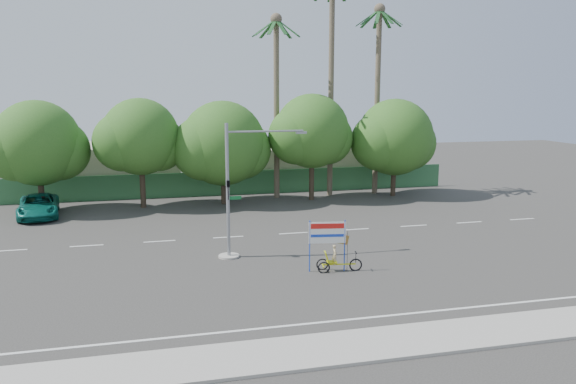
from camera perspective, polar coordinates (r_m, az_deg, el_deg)
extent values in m
plane|color=#33302D|center=(26.48, 0.59, -8.71)|extent=(120.00, 120.00, 0.00)
cube|color=gray|center=(19.82, 6.11, -15.41)|extent=(50.00, 2.40, 0.12)
cube|color=#336B3D|center=(46.80, -5.87, 0.91)|extent=(38.00, 0.08, 2.00)
cube|color=beige|center=(50.85, -17.83, 2.36)|extent=(12.00, 8.00, 4.00)
cube|color=beige|center=(52.66, 2.11, 2.89)|extent=(14.00, 8.00, 3.60)
cylinder|color=#473828|center=(43.54, -23.80, 0.37)|extent=(0.40, 0.40, 3.52)
sphere|color=#214F17|center=(43.14, -24.11, 4.56)|extent=(6.00, 6.00, 6.00)
sphere|color=#214F17|center=(43.27, -22.23, 3.96)|extent=(4.32, 4.32, 4.32)
sphere|color=#214F17|center=(43.20, -25.90, 4.00)|extent=(4.56, 4.56, 4.56)
cylinder|color=#473828|center=(42.81, -14.56, 0.92)|extent=(0.40, 0.40, 3.74)
sphere|color=#214F17|center=(42.41, -14.77, 5.46)|extent=(5.60, 5.60, 5.60)
sphere|color=#214F17|center=(42.75, -13.04, 4.77)|extent=(4.03, 4.03, 4.03)
sphere|color=#214F17|center=(42.23, -16.47, 4.89)|extent=(4.26, 4.26, 4.26)
cylinder|color=#473828|center=(43.15, -6.56, 0.96)|extent=(0.40, 0.40, 3.30)
sphere|color=#214F17|center=(42.76, -6.65, 4.93)|extent=(6.40, 6.40, 6.40)
sphere|color=#214F17|center=(43.31, -4.79, 4.34)|extent=(4.61, 4.61, 4.61)
sphere|color=#214F17|center=(42.39, -8.53, 4.43)|extent=(4.86, 4.86, 4.86)
cylinder|color=#473828|center=(44.48, 2.41, 1.68)|extent=(0.40, 0.40, 3.87)
sphere|color=#214F17|center=(44.09, 2.45, 6.21)|extent=(5.80, 5.80, 5.80)
sphere|color=#214F17|center=(44.80, 3.95, 5.47)|extent=(4.18, 4.18, 4.18)
sphere|color=#214F17|center=(43.53, 0.88, 5.70)|extent=(4.41, 4.41, 4.41)
cylinder|color=#473828|center=(46.91, 10.66, 1.69)|extent=(0.40, 0.40, 3.43)
sphere|color=#214F17|center=(46.55, 10.79, 5.49)|extent=(6.20, 6.20, 6.20)
sphere|color=#214F17|center=(47.46, 12.16, 4.87)|extent=(4.46, 4.46, 4.46)
sphere|color=#214F17|center=(45.79, 9.31, 5.07)|extent=(4.71, 4.71, 4.71)
cylinder|color=#70604C|center=(45.99, 4.39, 10.16)|extent=(0.44, 0.44, 17.00)
cylinder|color=#70604C|center=(47.39, 9.03, 8.85)|extent=(0.44, 0.44, 15.00)
sphere|color=#70604C|center=(47.79, 9.30, 17.88)|extent=(0.90, 0.90, 0.90)
cube|color=#1C4C21|center=(48.08, 10.36, 17.01)|extent=(1.91, 0.28, 1.36)
cube|color=#1C4C21|center=(48.54, 9.81, 16.96)|extent=(1.65, 1.44, 1.36)
cube|color=#1C4C21|center=(48.62, 9.02, 16.97)|extent=(0.61, 1.93, 1.36)
cube|color=#1C4C21|center=(48.29, 8.35, 17.04)|extent=(1.20, 1.80, 1.36)
cube|color=#1C4C21|center=(47.68, 8.09, 17.13)|extent=(1.89, 0.92, 1.36)
cube|color=#1C4C21|center=(47.08, 8.40, 17.21)|extent=(1.89, 0.92, 1.36)
cube|color=#1C4C21|center=(46.78, 9.12, 17.23)|extent=(1.20, 1.80, 1.36)
cube|color=#1C4C21|center=(46.93, 9.93, 17.19)|extent=(0.61, 1.93, 1.36)
cube|color=#1C4C21|center=(47.44, 10.41, 17.10)|extent=(1.65, 1.44, 1.36)
cylinder|color=#70604C|center=(44.84, -1.18, 8.26)|extent=(0.44, 0.44, 14.00)
sphere|color=#70604C|center=(45.13, -1.21, 17.18)|extent=(0.90, 0.90, 0.90)
cube|color=#1C4C21|center=(45.26, 0.01, 16.32)|extent=(1.91, 0.28, 1.36)
cube|color=#1C4C21|center=(45.80, -0.46, 16.25)|extent=(1.65, 1.44, 1.36)
cube|color=#1C4C21|center=(45.99, -1.26, 16.22)|extent=(0.61, 1.93, 1.36)
cube|color=#1C4C21|center=(45.75, -2.04, 16.25)|extent=(1.20, 1.80, 1.36)
cube|color=#1C4C21|center=(45.19, -2.44, 16.32)|extent=(1.89, 0.92, 1.36)
cube|color=#1C4C21|center=(44.56, -2.27, 16.41)|extent=(1.89, 0.92, 1.36)
cube|color=#1C4C21|center=(44.16, -1.59, 16.46)|extent=(1.20, 1.80, 1.36)
cube|color=#1C4C21|center=(44.19, -0.72, 16.46)|extent=(0.61, 1.93, 1.36)
cube|color=#1C4C21|center=(44.63, -0.09, 16.40)|extent=(1.65, 1.44, 1.36)
cylinder|color=gray|center=(29.77, -6.02, -6.49)|extent=(1.10, 1.10, 0.10)
cylinder|color=gray|center=(28.96, -6.15, 0.06)|extent=(0.18, 0.18, 7.00)
cylinder|color=gray|center=(28.90, -2.31, 6.19)|extent=(4.00, 0.10, 0.10)
cube|color=gray|center=(29.33, 1.36, 6.06)|extent=(0.55, 0.20, 0.12)
imported|color=black|center=(28.73, -6.09, 0.18)|extent=(0.16, 0.20, 1.00)
cube|color=#14662D|center=(29.07, -5.45, -0.59)|extent=(0.70, 0.04, 0.18)
torus|color=black|center=(27.60, 6.89, -7.37)|extent=(0.64, 0.17, 0.64)
torus|color=black|center=(27.60, 3.50, -7.36)|extent=(0.60, 0.16, 0.59)
torus|color=black|center=(27.10, 3.66, -7.69)|extent=(0.60, 0.16, 0.59)
cube|color=#C9CD12|center=(27.44, 5.24, -7.32)|extent=(1.58, 0.31, 0.06)
cube|color=#C9CD12|center=(27.34, 3.58, -7.49)|extent=(0.14, 0.57, 0.05)
cube|color=#C9CD12|center=(27.35, 4.47, -7.08)|extent=(0.53, 0.46, 0.06)
cube|color=#C9CD12|center=(27.23, 3.95, -6.57)|extent=(0.27, 0.42, 0.51)
cylinder|color=black|center=(27.49, 6.91, -6.62)|extent=(0.03, 0.03, 0.52)
cube|color=black|center=(27.42, 6.92, -6.11)|extent=(0.10, 0.42, 0.04)
imported|color=#CCB284|center=(27.26, 4.77, -6.36)|extent=(0.30, 0.40, 1.01)
cylinder|color=blue|center=(26.97, 2.21, -5.53)|extent=(0.06, 0.06, 2.53)
cylinder|color=blue|center=(27.22, 5.77, -5.43)|extent=(0.06, 0.06, 2.53)
cube|color=white|center=(26.91, 4.02, -4.14)|extent=(1.77, 0.33, 1.03)
cube|color=red|center=(26.80, 4.04, -3.48)|extent=(1.58, 0.27, 0.24)
cube|color=blue|center=(26.91, 4.02, -4.45)|extent=(1.58, 0.27, 0.13)
cylinder|color=black|center=(27.32, 6.05, -5.99)|extent=(0.02, 0.02, 1.97)
cube|color=red|center=(27.10, 5.39, -4.78)|extent=(0.82, 0.15, 0.62)
imported|color=#0E6558|center=(42.24, -24.02, -1.29)|extent=(3.26, 5.83, 1.54)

